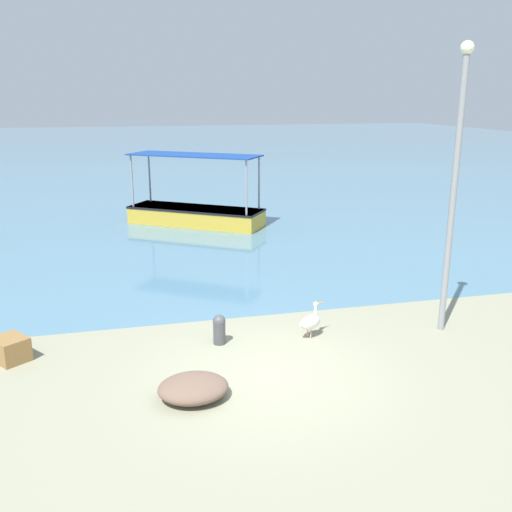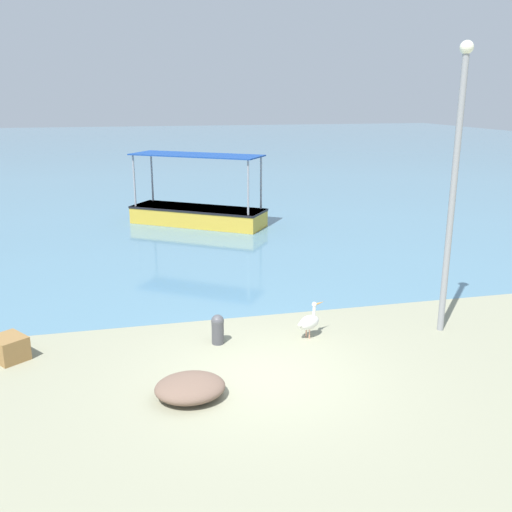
# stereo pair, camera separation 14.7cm
# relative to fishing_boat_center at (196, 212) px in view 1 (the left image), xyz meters

# --- Properties ---
(ground) EXTENTS (120.00, 120.00, 0.00)m
(ground) POSITION_rel_fishing_boat_center_xyz_m (-0.53, -13.45, -0.55)
(ground) COLOR gray
(harbor_water) EXTENTS (110.00, 90.00, 0.00)m
(harbor_water) POSITION_rel_fishing_boat_center_xyz_m (-0.53, 34.55, -0.55)
(harbor_water) COLOR teal
(harbor_water) RESTS_ON ground
(fishing_boat_center) EXTENTS (5.56, 4.54, 2.89)m
(fishing_boat_center) POSITION_rel_fishing_boat_center_xyz_m (0.00, 0.00, 0.00)
(fishing_boat_center) COLOR gold
(fishing_boat_center) RESTS_ON harbor_water
(pelican) EXTENTS (0.75, 0.51, 0.80)m
(pelican) POSITION_rel_fishing_boat_center_xyz_m (0.88, -11.96, -0.18)
(pelican) COLOR #E0997A
(pelican) RESTS_ON ground
(lamp_post) EXTENTS (0.28, 0.28, 6.25)m
(lamp_post) POSITION_rel_fishing_boat_center_xyz_m (3.95, -12.23, 2.93)
(lamp_post) COLOR gray
(lamp_post) RESTS_ON ground
(mooring_bollard) EXTENTS (0.28, 0.28, 0.66)m
(mooring_bollard) POSITION_rel_fishing_boat_center_xyz_m (-1.14, -11.81, -0.20)
(mooring_bollard) COLOR #47474C
(mooring_bollard) RESTS_ON ground
(net_pile) EXTENTS (1.26, 1.07, 0.39)m
(net_pile) POSITION_rel_fishing_boat_center_xyz_m (-2.00, -13.97, -0.36)
(net_pile) COLOR brown
(net_pile) RESTS_ON ground
(cargo_crate) EXTENTS (0.87, 0.90, 0.49)m
(cargo_crate) POSITION_rel_fishing_boat_center_xyz_m (-5.39, -11.59, -0.31)
(cargo_crate) COLOR olive
(cargo_crate) RESTS_ON ground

